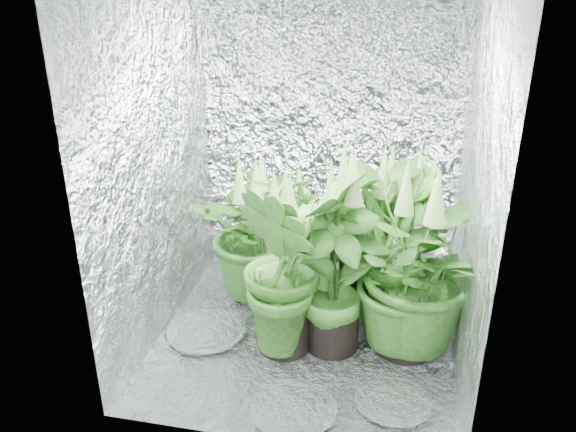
# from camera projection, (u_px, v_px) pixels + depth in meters

# --- Properties ---
(ground) EXTENTS (1.60, 1.60, 0.00)m
(ground) POSITION_uv_depth(u_px,v_px,m) (305.00, 336.00, 3.16)
(ground) COLOR white
(ground) RESTS_ON ground
(walls) EXTENTS (1.62, 1.62, 2.00)m
(walls) POSITION_uv_depth(u_px,v_px,m) (308.00, 167.00, 2.76)
(walls) COLOR white
(walls) RESTS_ON ground
(plant_a) EXTENTS (0.92, 0.92, 0.93)m
(plant_a) POSITION_uv_depth(u_px,v_px,m) (259.00, 231.00, 3.41)
(plant_a) COLOR black
(plant_a) RESTS_ON ground
(plant_b) EXTENTS (0.56, 0.56, 0.89)m
(plant_b) POSITION_uv_depth(u_px,v_px,m) (344.00, 244.00, 3.30)
(plant_b) COLOR black
(plant_b) RESTS_ON ground
(plant_c) EXTENTS (0.59, 0.59, 1.03)m
(plant_c) POSITION_uv_depth(u_px,v_px,m) (392.00, 249.00, 3.11)
(plant_c) COLOR black
(plant_c) RESTS_ON ground
(plant_d) EXTENTS (0.62, 0.62, 0.86)m
(plant_d) POSITION_uv_depth(u_px,v_px,m) (300.00, 247.00, 3.30)
(plant_d) COLOR black
(plant_d) RESTS_ON ground
(plant_e) EXTENTS (0.99, 0.99, 1.04)m
(plant_e) POSITION_uv_depth(u_px,v_px,m) (411.00, 269.00, 2.86)
(plant_e) COLOR black
(plant_e) RESTS_ON ground
(plant_f) EXTENTS (0.74, 0.74, 1.12)m
(plant_f) POSITION_uv_depth(u_px,v_px,m) (334.00, 262.00, 2.88)
(plant_f) COLOR black
(plant_f) RESTS_ON ground
(plant_g) EXTENTS (0.69, 0.69, 1.03)m
(plant_g) POSITION_uv_depth(u_px,v_px,m) (284.00, 271.00, 2.88)
(plant_g) COLOR black
(plant_g) RESTS_ON ground
(circulation_fan) EXTENTS (0.22, 0.33, 0.40)m
(circulation_fan) POSITION_uv_depth(u_px,v_px,m) (413.00, 284.00, 3.34)
(circulation_fan) COLOR black
(circulation_fan) RESTS_ON ground
(plant_label) EXTENTS (0.05, 0.02, 0.07)m
(plant_label) POSITION_uv_depth(u_px,v_px,m) (294.00, 303.00, 2.91)
(plant_label) COLOR white
(plant_label) RESTS_ON plant_g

